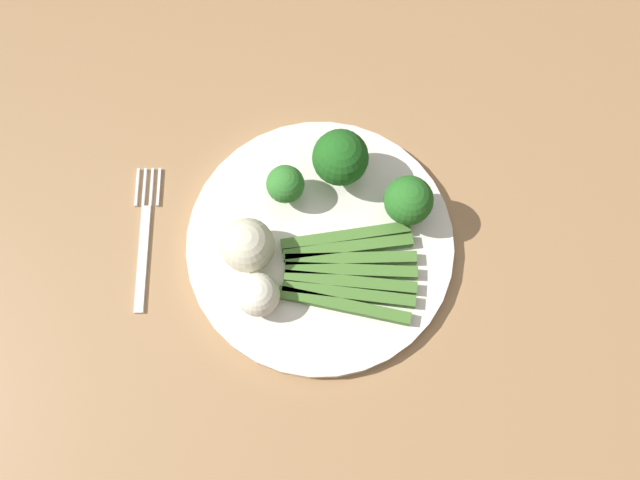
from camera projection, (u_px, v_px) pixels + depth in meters
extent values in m
cube|color=tan|center=(322.00, 375.00, 1.44)|extent=(6.00, 6.00, 0.02)
cube|color=#9E754C|center=(323.00, 290.00, 0.74)|extent=(1.30, 1.07, 0.04)
cylinder|color=#9E754C|center=(89.00, 21.00, 1.29)|extent=(0.07, 0.07, 0.70)
cylinder|color=silver|center=(320.00, 244.00, 0.73)|extent=(0.29, 0.29, 0.01)
cube|color=#47752D|center=(344.00, 306.00, 0.70)|extent=(0.14, 0.02, 0.01)
cube|color=#47752D|center=(349.00, 294.00, 0.70)|extent=(0.14, 0.03, 0.01)
cube|color=#47752D|center=(350.00, 283.00, 0.71)|extent=(0.14, 0.04, 0.01)
cube|color=#47752D|center=(351.00, 271.00, 0.71)|extent=(0.14, 0.04, 0.01)
cube|color=#47752D|center=(351.00, 259.00, 0.71)|extent=(0.13, 0.05, 0.01)
cube|color=#47752D|center=(348.00, 248.00, 0.72)|extent=(0.13, 0.06, 0.01)
cube|color=#47752D|center=(345.00, 237.00, 0.72)|extent=(0.13, 0.07, 0.01)
cylinder|color=#4C7F2B|center=(340.00, 171.00, 0.74)|extent=(0.02, 0.02, 0.02)
sphere|color=#1E5B1C|center=(340.00, 158.00, 0.71)|extent=(0.06, 0.06, 0.06)
cylinder|color=#609E3D|center=(286.00, 192.00, 0.74)|extent=(0.01, 0.01, 0.01)
sphere|color=#337A2D|center=(285.00, 184.00, 0.71)|extent=(0.04, 0.04, 0.04)
cylinder|color=#568E33|center=(405.00, 210.00, 0.73)|extent=(0.02, 0.02, 0.02)
sphere|color=#286B23|center=(409.00, 200.00, 0.70)|extent=(0.05, 0.05, 0.05)
sphere|color=white|center=(258.00, 295.00, 0.68)|extent=(0.04, 0.04, 0.04)
sphere|color=beige|center=(247.00, 245.00, 0.69)|extent=(0.06, 0.06, 0.06)
cube|color=silver|center=(143.00, 258.00, 0.73)|extent=(0.04, 0.12, 0.00)
cube|color=silver|center=(159.00, 187.00, 0.76)|extent=(0.02, 0.04, 0.00)
cube|color=silver|center=(152.00, 187.00, 0.76)|extent=(0.02, 0.04, 0.00)
cube|color=silver|center=(145.00, 187.00, 0.76)|extent=(0.02, 0.04, 0.00)
cube|color=silver|center=(137.00, 187.00, 0.76)|extent=(0.02, 0.04, 0.00)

